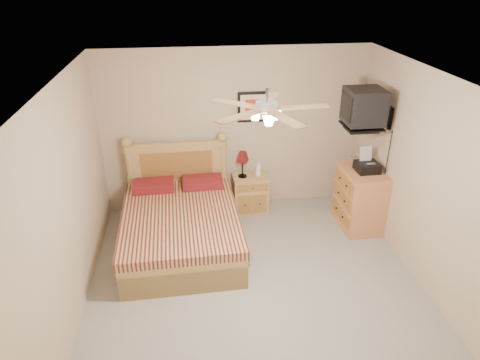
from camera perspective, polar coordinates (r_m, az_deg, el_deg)
The scene contains 16 objects.
floor at distance 5.24m, azimuth 2.40°, elevation -15.22°, with size 4.50×4.50×0.00m, color gray.
ceiling at distance 4.02m, azimuth 3.09°, elevation 12.25°, with size 4.00×4.50×0.04m, color white.
wall_back at distance 6.52m, azimuth -0.69°, elevation 6.57°, with size 4.00×0.04×2.50m, color #C3A98F.
wall_left at distance 4.63m, azimuth -22.57°, elevation -4.69°, with size 0.04×4.50×2.50m, color #C3A98F.
wall_right at distance 5.21m, azimuth 24.94°, elevation -1.60°, with size 0.04×4.50×2.50m, color #C3A98F.
bed at distance 5.72m, azimuth -8.06°, elevation -3.52°, with size 1.52×1.99×1.29m, color tan, non-canonical shape.
nightstand at distance 6.73m, azimuth 1.34°, elevation -1.79°, with size 0.53×0.40×0.58m, color #BC8C46.
table_lamp at distance 6.52m, azimuth 0.34°, elevation 2.11°, with size 0.22×0.22×0.42m, color #570D0F, non-canonical shape.
lotion_bottle at distance 6.60m, azimuth 2.48°, elevation 1.53°, with size 0.09×0.09×0.23m, color white.
framed_picture at distance 6.42m, azimuth 1.74°, elevation 9.71°, with size 0.46×0.04×0.46m, color black.
dresser at distance 6.49m, azimuth 15.69°, elevation -2.36°, with size 0.53×0.77×0.90m, color #C6763D.
fax_machine at distance 6.22m, azimuth 16.72°, elevation 2.52°, with size 0.31×0.33×0.33m, color black, non-canonical shape.
magazine_lower at distance 6.47m, azimuth 14.92°, elevation 2.23°, with size 0.19×0.25×0.02m, color #B3AA93.
magazine_upper at distance 6.48m, azimuth 14.86°, elevation 2.50°, with size 0.21×0.28×0.02m, color gray.
wall_tv at distance 5.97m, azimuth 17.51°, elevation 9.06°, with size 0.56×0.46×0.58m, color black, non-canonical shape.
ceiling_fan at distance 3.87m, azimuth 3.57°, elevation 9.49°, with size 1.14×1.14×0.28m, color silver, non-canonical shape.
Camera 1 is at (-0.71, -3.83, 3.51)m, focal length 32.00 mm.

